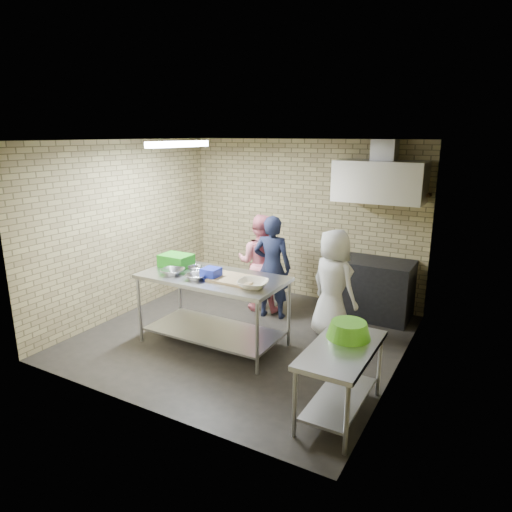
{
  "coord_description": "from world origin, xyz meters",
  "views": [
    {
      "loc": [
        3.06,
        -5.07,
        2.78
      ],
      "look_at": [
        0.1,
        0.2,
        1.15
      ],
      "focal_mm": 31.93,
      "sensor_mm": 36.0,
      "label": 1
    }
  ],
  "objects": [
    {
      "name": "wall_shelf",
      "position": [
        1.65,
        1.89,
        1.92
      ],
      "size": [
        0.8,
        0.2,
        0.04
      ],
      "primitive_type": "cube",
      "color": "#3F2B19",
      "rests_on": "back_wall"
    },
    {
      "name": "prep_table",
      "position": [
        -0.24,
        -0.37,
        0.48
      ],
      "size": [
        1.93,
        0.97,
        0.97
      ],
      "primitive_type": "cube",
      "color": "#B7B9BE",
      "rests_on": "floor"
    },
    {
      "name": "woman_pink",
      "position": [
        -0.32,
        1.08,
        0.78
      ],
      "size": [
        0.87,
        0.74,
        1.56
      ],
      "primitive_type": "imported",
      "rotation": [
        0.0,
        0.0,
        3.35
      ],
      "color": "pink",
      "rests_on": "floor"
    },
    {
      "name": "mixing_bowl_c",
      "position": [
        -0.34,
        -0.59,
        1.0
      ],
      "size": [
        0.33,
        0.33,
        0.07
      ],
      "primitive_type": "imported",
      "rotation": [
        0.0,
        0.0,
        0.2
      ],
      "color": "silver",
      "rests_on": "prep_table"
    },
    {
      "name": "left_wall",
      "position": [
        -2.1,
        0.0,
        1.35
      ],
      "size": [
        0.06,
        4.0,
        2.7
      ],
      "primitive_type": "cube",
      "color": "tan",
      "rests_on": "ground"
    },
    {
      "name": "blue_tub",
      "position": [
        -0.19,
        -0.47,
        1.04
      ],
      "size": [
        0.21,
        0.21,
        0.14
      ],
      "primitive_type": "cube",
      "color": "#1B2ECC",
      "rests_on": "prep_table"
    },
    {
      "name": "green_basin",
      "position": [
        1.78,
        -0.85,
        0.83
      ],
      "size": [
        0.46,
        0.46,
        0.17
      ],
      "primitive_type": null,
      "color": "#59C626",
      "rests_on": "side_counter"
    },
    {
      "name": "stove",
      "position": [
        1.35,
        1.65,
        0.45
      ],
      "size": [
        1.2,
        0.7,
        0.9
      ],
      "primitive_type": "cube",
      "color": "black",
      "rests_on": "floor"
    },
    {
      "name": "range_hood",
      "position": [
        1.35,
        1.7,
        2.1
      ],
      "size": [
        1.3,
        0.6,
        0.6
      ],
      "primitive_type": "cube",
      "color": "silver",
      "rests_on": "back_wall"
    },
    {
      "name": "mixing_bowl_b",
      "position": [
        -0.54,
        -0.32,
        1.0
      ],
      "size": [
        0.27,
        0.27,
        0.07
      ],
      "primitive_type": "imported",
      "rotation": [
        0.0,
        0.0,
        0.2
      ],
      "color": "#A8AAAF",
      "rests_on": "prep_table"
    },
    {
      "name": "cutting_board",
      "position": [
        0.11,
        -0.39,
        0.98
      ],
      "size": [
        0.59,
        0.45,
        0.03
      ],
      "primitive_type": "cube",
      "color": "tan",
      "rests_on": "prep_table"
    },
    {
      "name": "side_counter",
      "position": [
        1.8,
        -1.1,
        0.38
      ],
      "size": [
        0.6,
        1.2,
        0.75
      ],
      "primitive_type": "cube",
      "color": "silver",
      "rests_on": "floor"
    },
    {
      "name": "right_wall",
      "position": [
        2.1,
        0.0,
        1.35
      ],
      "size": [
        0.06,
        4.0,
        2.7
      ],
      "primitive_type": "cube",
      "color": "tan",
      "rests_on": "ground"
    },
    {
      "name": "ceiling",
      "position": [
        0.0,
        0.0,
        2.7
      ],
      "size": [
        4.2,
        4.2,
        0.0
      ],
      "primitive_type": "plane",
      "rotation": [
        3.14,
        0.0,
        0.0
      ],
      "color": "black",
      "rests_on": "ground"
    },
    {
      "name": "woman_white",
      "position": [
        1.08,
        0.63,
        0.77
      ],
      "size": [
        0.89,
        0.76,
        1.54
      ],
      "primitive_type": "imported",
      "rotation": [
        0.0,
        0.0,
        2.71
      ],
      "color": "silver",
      "rests_on": "floor"
    },
    {
      "name": "front_wall",
      "position": [
        0.0,
        -2.0,
        1.35
      ],
      "size": [
        4.2,
        0.06,
        2.7
      ],
      "primitive_type": "cube",
      "color": "tan",
      "rests_on": "ground"
    },
    {
      "name": "ceramic_bowl",
      "position": [
        0.46,
        -0.52,
        1.01
      ],
      "size": [
        0.44,
        0.44,
        0.09
      ],
      "primitive_type": "imported",
      "rotation": [
        0.0,
        0.0,
        0.2
      ],
      "color": "beige",
      "rests_on": "prep_table"
    },
    {
      "name": "fluorescent_fixture",
      "position": [
        -1.0,
        0.0,
        2.64
      ],
      "size": [
        0.1,
        1.25,
        0.08
      ],
      "primitive_type": "cube",
      "color": "white",
      "rests_on": "ceiling"
    },
    {
      "name": "green_crate",
      "position": [
        -0.94,
        -0.25,
        1.05
      ],
      "size": [
        0.43,
        0.32,
        0.17
      ],
      "primitive_type": "cube",
      "color": "#21921B",
      "rests_on": "prep_table"
    },
    {
      "name": "mixing_bowl_a",
      "position": [
        -0.74,
        -0.57,
        1.0
      ],
      "size": [
        0.36,
        0.36,
        0.07
      ],
      "primitive_type": "imported",
      "rotation": [
        0.0,
        0.0,
        0.2
      ],
      "color": "silver",
      "rests_on": "prep_table"
    },
    {
      "name": "floor",
      "position": [
        0.0,
        0.0,
        0.0
      ],
      "size": [
        4.2,
        4.2,
        0.0
      ],
      "primitive_type": "plane",
      "color": "black",
      "rests_on": "ground"
    },
    {
      "name": "hood_duct",
      "position": [
        1.35,
        1.85,
        2.55
      ],
      "size": [
        0.35,
        0.3,
        0.3
      ],
      "primitive_type": "cube",
      "color": "#A5A8AD",
      "rests_on": "back_wall"
    },
    {
      "name": "back_wall",
      "position": [
        0.0,
        2.0,
        1.35
      ],
      "size": [
        4.2,
        0.06,
        2.7
      ],
      "primitive_type": "cube",
      "color": "tan",
      "rests_on": "ground"
    },
    {
      "name": "man_navy",
      "position": [
        0.01,
        0.87,
        0.8
      ],
      "size": [
        0.65,
        0.49,
        1.61
      ],
      "primitive_type": "imported",
      "rotation": [
        0.0,
        0.0,
        3.34
      ],
      "color": "#141532",
      "rests_on": "floor"
    },
    {
      "name": "bottle_red",
      "position": [
        1.4,
        1.89,
        2.03
      ],
      "size": [
        0.07,
        0.07,
        0.18
      ],
      "primitive_type": "cylinder",
      "color": "#B22619",
      "rests_on": "wall_shelf"
    }
  ]
}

